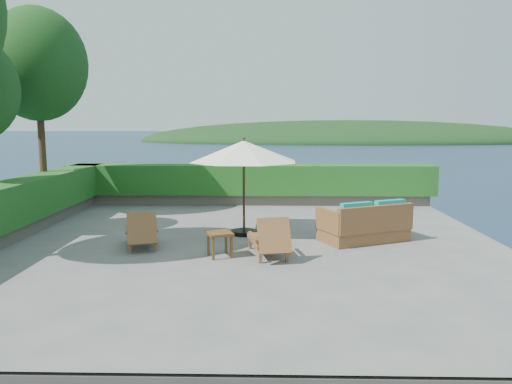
{
  "coord_description": "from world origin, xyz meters",
  "views": [
    {
      "loc": [
        0.58,
        -11.22,
        2.8
      ],
      "look_at": [
        0.3,
        0.8,
        1.1
      ],
      "focal_mm": 35.0,
      "sensor_mm": 36.0,
      "label": 1
    }
  ],
  "objects_px": {
    "lounge_right": "(269,239)",
    "side_table": "(220,237)",
    "patio_umbrella": "(244,152)",
    "wicker_loveseat": "(365,225)",
    "lounge_left": "(141,232)"
  },
  "relations": [
    {
      "from": "lounge_right",
      "to": "side_table",
      "type": "distance_m",
      "value": 1.03
    },
    {
      "from": "lounge_right",
      "to": "side_table",
      "type": "relative_size",
      "value": 2.61
    },
    {
      "from": "lounge_left",
      "to": "wicker_loveseat",
      "type": "height_order",
      "value": "wicker_loveseat"
    },
    {
      "from": "patio_umbrella",
      "to": "side_table",
      "type": "height_order",
      "value": "patio_umbrella"
    },
    {
      "from": "lounge_right",
      "to": "wicker_loveseat",
      "type": "relative_size",
      "value": 0.73
    },
    {
      "from": "patio_umbrella",
      "to": "side_table",
      "type": "bearing_deg",
      "value": -100.85
    },
    {
      "from": "lounge_left",
      "to": "wicker_loveseat",
      "type": "xyz_separation_m",
      "value": [
        5.11,
        0.74,
        0.02
      ]
    },
    {
      "from": "patio_umbrella",
      "to": "lounge_left",
      "type": "bearing_deg",
      "value": -147.7
    },
    {
      "from": "patio_umbrella",
      "to": "wicker_loveseat",
      "type": "relative_size",
      "value": 1.53
    },
    {
      "from": "lounge_left",
      "to": "side_table",
      "type": "distance_m",
      "value": 1.95
    },
    {
      "from": "patio_umbrella",
      "to": "lounge_left",
      "type": "distance_m",
      "value": 3.13
    },
    {
      "from": "wicker_loveseat",
      "to": "lounge_left",
      "type": "bearing_deg",
      "value": 163.36
    },
    {
      "from": "patio_umbrella",
      "to": "lounge_right",
      "type": "xyz_separation_m",
      "value": [
        0.62,
        -2.09,
        -1.68
      ]
    },
    {
      "from": "side_table",
      "to": "wicker_loveseat",
      "type": "height_order",
      "value": "wicker_loveseat"
    },
    {
      "from": "lounge_right",
      "to": "side_table",
      "type": "xyz_separation_m",
      "value": [
        -1.03,
        -0.03,
        0.05
      ]
    }
  ]
}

